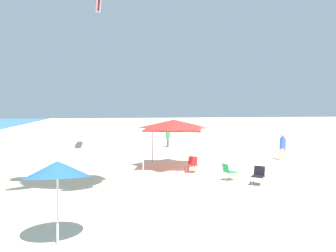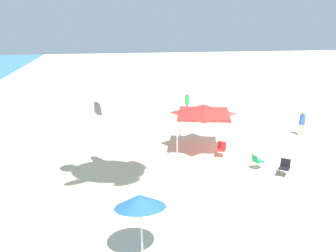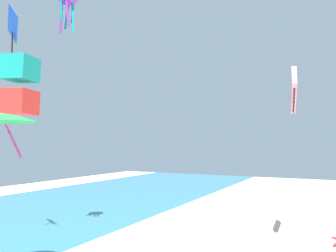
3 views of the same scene
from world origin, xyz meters
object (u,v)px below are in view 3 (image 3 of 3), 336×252
Objects in this scene: kite_parafoil_pink at (294,92)px; kite_box_teal at (20,85)px; kite_octopus_purple at (67,0)px; kite_diamond_blue at (13,25)px; kite_delta_green at (3,117)px.

kite_parafoil_pink reaches higher than kite_box_teal.
kite_octopus_purple reaches higher than kite_parafoil_pink.
kite_box_teal is (-17.75, 9.83, -1.60)m from kite_parafoil_pink.
kite_octopus_purple reaches higher than kite_box_teal.
kite_parafoil_pink is (7.31, -17.60, -8.41)m from kite_octopus_purple.
kite_octopus_purple is 16.42m from kite_box_teal.
kite_diamond_blue is 0.95× the size of kite_delta_green.
kite_parafoil_pink is at bearing -54.85° from kite_octopus_purple.
kite_diamond_blue is at bearing -138.84° from kite_box_teal.
kite_octopus_purple reaches higher than kite_delta_green.
kite_octopus_purple is 0.77× the size of kite_delta_green.
kite_diamond_blue is 5.38m from kite_octopus_purple.
kite_diamond_blue reaches higher than kite_box_teal.
kite_octopus_purple reaches higher than kite_diamond_blue.
kite_diamond_blue reaches higher than kite_parafoil_pink.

